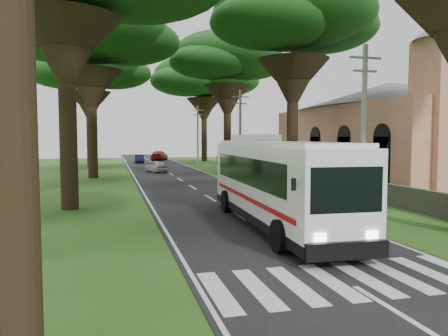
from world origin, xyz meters
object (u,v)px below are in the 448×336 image
Objects in this scene: church at (390,124)px; distant_car_a at (156,166)px; pole_near at (364,128)px; distant_car_b at (139,159)px; pole_far at (198,134)px; pedestrian at (32,232)px; distant_car_c at (159,156)px; coach_bus at (275,181)px; pole_mid at (240,133)px.

church is 23.65m from distant_car_a.
pole_near is 47.43m from distant_car_b.
pole_near is 40.00m from pole_far.
pedestrian is at bearing -107.70° from pole_far.
pole_far is at bearing 122.60° from distant_car_c.
distant_car_a is at bearing -1.49° from pedestrian.
coach_bus reaches higher than distant_car_a.
church is at bearing -43.29° from pedestrian.
pole_near is at bearing -128.50° from church.
church reaches higher than distant_car_b.
pole_far is at bearing 116.82° from church.
distant_car_b is 50.41m from pedestrian.
pole_near is at bearing -90.00° from pole_mid.
distant_car_b is at bearing 99.06° from pole_near.
distant_car_c reaches higher than distant_car_a.
pedestrian is at bearing -97.87° from distant_car_b.
pole_near is 1.00× the size of pole_mid.
coach_bus is at bearing -136.00° from church.
coach_bus reaches higher than distant_car_b.
pole_near and pole_mid have the same top height.
pole_near reaches higher than pedestrian.
distant_car_c is (2.93, 24.64, 0.13)m from distant_car_a.
coach_bus is 54.45m from distant_car_c.
distant_car_b is at bearing 122.44° from church.
church reaches higher than coach_bus.
pole_near is 5.29m from coach_bus.
pole_far reaches higher than distant_car_b.
church reaches higher than pedestrian.
distant_car_c is at bearing 94.04° from pole_near.
distant_car_a is 2.44× the size of pedestrian.
pole_mid reaches higher than pedestrian.
distant_car_c is (-3.78, 13.50, -3.40)m from pole_far.
coach_bus is 9.50m from pedestrian.
pedestrian is at bearing -120.68° from pole_mid.
pedestrian is (-26.18, -18.84, -4.16)m from church.
church is 3.00× the size of pole_near.
pedestrian is (-9.12, -2.36, -1.18)m from coach_bus.
pole_near is at bearing -81.55° from distant_car_b.
distant_car_b is 7.71m from distant_car_c.
pedestrian is at bearing -163.35° from coach_bus.
pole_near is 20.00m from pole_mid.
church is 27.41m from pole_far.
distant_car_b is at bearing 137.98° from pole_far.
distant_car_a is (-6.71, -11.14, -3.53)m from pole_far.
coach_bus is at bearing -87.30° from distant_car_b.
distant_car_b is at bearing 3.71° from pedestrian.
pole_near is 0.65× the size of coach_bus.
pole_mid reaches higher than distant_car_c.
pole_far is (0.00, 20.00, 0.00)m from pole_mid.
distant_car_a is 24.82m from distant_car_c.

